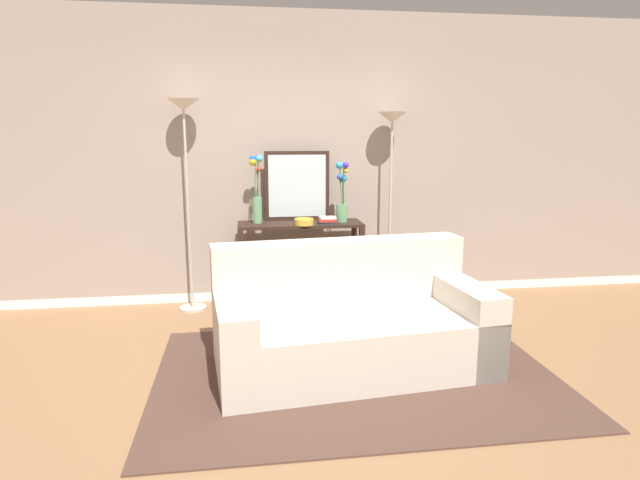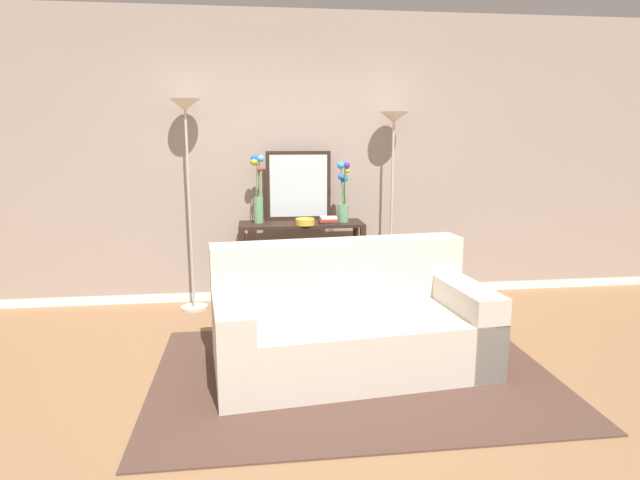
{
  "view_description": "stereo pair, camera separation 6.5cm",
  "coord_description": "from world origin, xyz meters",
  "px_view_note": "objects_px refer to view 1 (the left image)",
  "views": [
    {
      "loc": [
        -0.4,
        -3.33,
        1.67
      ],
      "look_at": [
        0.21,
        0.95,
        0.81
      ],
      "focal_mm": 30.15,
      "sensor_mm": 36.0,
      "label": 1
    },
    {
      "loc": [
        -0.34,
        -3.34,
        1.67
      ],
      "look_at": [
        0.21,
        0.95,
        0.81
      ],
      "focal_mm": 30.15,
      "sensor_mm": 36.0,
      "label": 2
    }
  ],
  "objects_px": {
    "wall_mirror": "(297,186)",
    "vase_tall_flowers": "(257,190)",
    "console_table": "(300,250)",
    "book_row_under_console": "(269,302)",
    "floor_lamp_right": "(391,154)",
    "vase_short_flowers": "(342,196)",
    "couch": "(350,325)",
    "floor_lamp_left": "(185,147)",
    "fruit_bowl": "(304,222)",
    "book_stack": "(327,221)"
  },
  "relations": [
    {
      "from": "fruit_bowl",
      "to": "vase_short_flowers",
      "type": "bearing_deg",
      "value": 18.12
    },
    {
      "from": "floor_lamp_left",
      "to": "fruit_bowl",
      "type": "distance_m",
      "value": 1.28
    },
    {
      "from": "floor_lamp_right",
      "to": "couch",
      "type": "bearing_deg",
      "value": -115.02
    },
    {
      "from": "wall_mirror",
      "to": "book_row_under_console",
      "type": "bearing_deg",
      "value": -150.91
    },
    {
      "from": "vase_short_flowers",
      "to": "console_table",
      "type": "bearing_deg",
      "value": 179.41
    },
    {
      "from": "console_table",
      "to": "vase_short_flowers",
      "type": "bearing_deg",
      "value": -0.59
    },
    {
      "from": "vase_tall_flowers",
      "to": "book_stack",
      "type": "xyz_separation_m",
      "value": [
        0.65,
        -0.16,
        -0.28
      ]
    },
    {
      "from": "wall_mirror",
      "to": "book_row_under_console",
      "type": "xyz_separation_m",
      "value": [
        -0.3,
        -0.17,
        -1.11
      ]
    },
    {
      "from": "console_table",
      "to": "floor_lamp_right",
      "type": "xyz_separation_m",
      "value": [
        0.9,
        0.07,
        0.9
      ]
    },
    {
      "from": "vase_tall_flowers",
      "to": "book_stack",
      "type": "relative_size",
      "value": 3.5
    },
    {
      "from": "floor_lamp_right",
      "to": "book_row_under_console",
      "type": "relative_size",
      "value": 5.42
    },
    {
      "from": "couch",
      "to": "vase_short_flowers",
      "type": "height_order",
      "value": "vase_short_flowers"
    },
    {
      "from": "console_table",
      "to": "book_row_under_console",
      "type": "bearing_deg",
      "value": 180.0
    },
    {
      "from": "wall_mirror",
      "to": "couch",
      "type": "bearing_deg",
      "value": -81.99
    },
    {
      "from": "wall_mirror",
      "to": "book_stack",
      "type": "bearing_deg",
      "value": -48.57
    },
    {
      "from": "wall_mirror",
      "to": "vase_short_flowers",
      "type": "relative_size",
      "value": 1.16
    },
    {
      "from": "floor_lamp_left",
      "to": "vase_tall_flowers",
      "type": "xyz_separation_m",
      "value": [
        0.64,
        -0.03,
        -0.4
      ]
    },
    {
      "from": "book_row_under_console",
      "to": "floor_lamp_left",
      "type": "bearing_deg",
      "value": 174.23
    },
    {
      "from": "fruit_bowl",
      "to": "couch",
      "type": "bearing_deg",
      "value": -81.59
    },
    {
      "from": "vase_tall_flowers",
      "to": "book_row_under_console",
      "type": "distance_m",
      "value": 1.09
    },
    {
      "from": "vase_tall_flowers",
      "to": "book_stack",
      "type": "height_order",
      "value": "vase_tall_flowers"
    },
    {
      "from": "couch",
      "to": "fruit_bowl",
      "type": "distance_m",
      "value": 1.4
    },
    {
      "from": "vase_short_flowers",
      "to": "book_stack",
      "type": "relative_size",
      "value": 3.13
    },
    {
      "from": "book_row_under_console",
      "to": "console_table",
      "type": "bearing_deg",
      "value": 0.0
    },
    {
      "from": "vase_short_flowers",
      "to": "floor_lamp_left",
      "type": "bearing_deg",
      "value": 176.89
    },
    {
      "from": "couch",
      "to": "book_stack",
      "type": "height_order",
      "value": "book_stack"
    },
    {
      "from": "vase_tall_flowers",
      "to": "book_row_under_console",
      "type": "relative_size",
      "value": 1.86
    },
    {
      "from": "vase_short_flowers",
      "to": "fruit_bowl",
      "type": "height_order",
      "value": "vase_short_flowers"
    },
    {
      "from": "floor_lamp_right",
      "to": "vase_tall_flowers",
      "type": "height_order",
      "value": "floor_lamp_right"
    },
    {
      "from": "vase_short_flowers",
      "to": "book_stack",
      "type": "bearing_deg",
      "value": -143.74
    },
    {
      "from": "console_table",
      "to": "fruit_bowl",
      "type": "bearing_deg",
      "value": -79.57
    },
    {
      "from": "floor_lamp_right",
      "to": "vase_short_flowers",
      "type": "height_order",
      "value": "floor_lamp_right"
    },
    {
      "from": "book_stack",
      "to": "floor_lamp_left",
      "type": "bearing_deg",
      "value": 171.39
    },
    {
      "from": "console_table",
      "to": "book_stack",
      "type": "height_order",
      "value": "book_stack"
    },
    {
      "from": "vase_tall_flowers",
      "to": "floor_lamp_left",
      "type": "bearing_deg",
      "value": 177.12
    },
    {
      "from": "couch",
      "to": "wall_mirror",
      "type": "distance_m",
      "value": 1.8
    },
    {
      "from": "wall_mirror",
      "to": "book_stack",
      "type": "height_order",
      "value": "wall_mirror"
    },
    {
      "from": "console_table",
      "to": "wall_mirror",
      "type": "relative_size",
      "value": 1.76
    },
    {
      "from": "console_table",
      "to": "vase_tall_flowers",
      "type": "relative_size",
      "value": 1.83
    },
    {
      "from": "book_row_under_console",
      "to": "fruit_bowl",
      "type": "bearing_deg",
      "value": -21.17
    },
    {
      "from": "vase_tall_flowers",
      "to": "vase_short_flowers",
      "type": "bearing_deg",
      "value": -3.29
    },
    {
      "from": "couch",
      "to": "floor_lamp_right",
      "type": "distance_m",
      "value": 1.99
    },
    {
      "from": "book_stack",
      "to": "book_row_under_console",
      "type": "xyz_separation_m",
      "value": [
        -0.55,
        0.12,
        -0.81
      ]
    },
    {
      "from": "floor_lamp_right",
      "to": "vase_tall_flowers",
      "type": "bearing_deg",
      "value": -178.59
    },
    {
      "from": "floor_lamp_left",
      "to": "book_stack",
      "type": "distance_m",
      "value": 1.47
    },
    {
      "from": "floor_lamp_right",
      "to": "fruit_bowl",
      "type": "height_order",
      "value": "floor_lamp_right"
    },
    {
      "from": "couch",
      "to": "book_stack",
      "type": "bearing_deg",
      "value": 88.54
    },
    {
      "from": "wall_mirror",
      "to": "vase_tall_flowers",
      "type": "distance_m",
      "value": 0.41
    },
    {
      "from": "floor_lamp_right",
      "to": "wall_mirror",
      "type": "xyz_separation_m",
      "value": [
        -0.91,
        0.09,
        -0.3
      ]
    },
    {
      "from": "book_stack",
      "to": "wall_mirror",
      "type": "bearing_deg",
      "value": 131.43
    }
  ]
}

